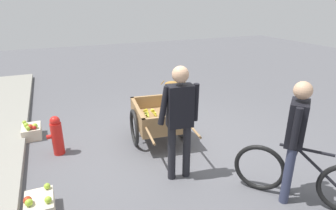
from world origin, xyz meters
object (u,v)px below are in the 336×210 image
object	(u,v)px
fire_hydrant	(57,135)
apple_crate	(40,206)
vendor_person	(180,114)
dog	(174,84)
bicycle	(301,177)
cyclist_person	(295,133)
mixed_fruit_crate	(32,131)
fruit_cart	(159,119)

from	to	relation	value
fire_hydrant	apple_crate	size ratio (longest dim) A/B	1.52
vendor_person	dog	xyz separation A→B (m)	(3.45, -1.47, -0.71)
bicycle	cyclist_person	world-z (taller)	cyclist_person
bicycle	mixed_fruit_crate	bearing A→B (deg)	44.52
fruit_cart	cyclist_person	bearing A→B (deg)	-155.29
bicycle	mixed_fruit_crate	world-z (taller)	bicycle
fruit_cart	mixed_fruit_crate	xyz separation A→B (m)	(1.04, 2.11, -0.31)
bicycle	cyclist_person	size ratio (longest dim) A/B	0.84
vendor_person	bicycle	world-z (taller)	vendor_person
mixed_fruit_crate	apple_crate	bearing A→B (deg)	-176.30
dog	vendor_person	bearing A→B (deg)	156.83
bicycle	dog	xyz separation A→B (m)	(4.49, -0.29, -0.08)
apple_crate	fruit_cart	bearing A→B (deg)	-59.14
cyclist_person	dog	size ratio (longest dim) A/B	2.55
bicycle	cyclist_person	distance (m)	0.59
mixed_fruit_crate	vendor_person	bearing A→B (deg)	-137.55
fruit_cart	vendor_person	bearing A→B (deg)	173.32
dog	fire_hydrant	size ratio (longest dim) A/B	0.91
vendor_person	fire_hydrant	world-z (taller)	vendor_person
vendor_person	bicycle	distance (m)	1.70
mixed_fruit_crate	bicycle	bearing A→B (deg)	-135.48
dog	fire_hydrant	distance (m)	3.68
vendor_person	bicycle	xyz separation A→B (m)	(-1.05, -1.18, -0.63)
fruit_cart	apple_crate	world-z (taller)	fruit_cart
vendor_person	mixed_fruit_crate	xyz separation A→B (m)	(2.17, 1.98, -0.85)
bicycle	dog	world-z (taller)	bicycle
vendor_person	mixed_fruit_crate	size ratio (longest dim) A/B	3.71
bicycle	dog	distance (m)	4.50
fruit_cart	fire_hydrant	world-z (taller)	fruit_cart
vendor_person	fruit_cart	bearing A→B (deg)	-6.68
dog	apple_crate	distance (m)	4.82
bicycle	mixed_fruit_crate	xyz separation A→B (m)	(3.21, 3.16, -0.22)
fruit_cart	mixed_fruit_crate	distance (m)	2.37
fire_hydrant	bicycle	bearing A→B (deg)	-131.40
vendor_person	dog	bearing A→B (deg)	-23.17
bicycle	fire_hydrant	xyz separation A→B (m)	(2.41, 2.74, -0.02)
cyclist_person	fire_hydrant	xyz separation A→B (m)	(2.30, 2.64, -0.59)
bicycle	fire_hydrant	size ratio (longest dim) A/B	1.95
bicycle	cyclist_person	xyz separation A→B (m)	(0.12, 0.10, 0.57)
dog	mixed_fruit_crate	distance (m)	3.69
mixed_fruit_crate	cyclist_person	bearing A→B (deg)	-135.33
vendor_person	fire_hydrant	xyz separation A→B (m)	(1.36, 1.56, -0.64)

